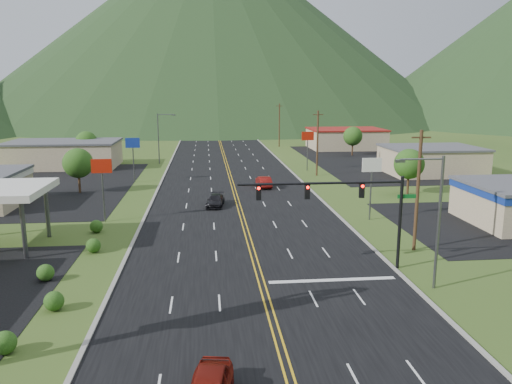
{
  "coord_description": "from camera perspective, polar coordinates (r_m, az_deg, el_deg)",
  "views": [
    {
      "loc": [
        -3.67,
        -20.31,
        13.17
      ],
      "look_at": [
        0.58,
        21.51,
        4.5
      ],
      "focal_mm": 35.0,
      "sensor_mm": 36.0,
      "label": 1
    }
  ],
  "objects": [
    {
      "name": "streetlight_east",
      "position": [
        34.68,
        19.75,
        -2.36
      ],
      "size": [
        3.28,
        0.25,
        9.0
      ],
      "color": "#59595E",
      "rests_on": "ground"
    },
    {
      "name": "ground",
      "position": [
        24.48,
        4.01,
        -20.92
      ],
      "size": [
        500.0,
        500.0,
        0.0
      ],
      "primitive_type": "plane",
      "color": "#324B1B",
      "rests_on": "ground"
    },
    {
      "name": "car_red_far",
      "position": [
        68.14,
        0.89,
        1.16
      ],
      "size": [
        1.87,
        4.69,
        1.52
      ],
      "primitive_type": "imported",
      "rotation": [
        0.0,
        0.0,
        3.2
      ],
      "color": "maroon",
      "rests_on": "ground"
    },
    {
      "name": "utility_pole_d",
      "position": [
        156.46,
        0.51,
        8.7
      ],
      "size": [
        1.6,
        0.28,
        10.0
      ],
      "color": "#382314",
      "rests_on": "ground"
    },
    {
      "name": "tree_east_b",
      "position": [
        103.11,
        11.01,
        6.28
      ],
      "size": [
        3.84,
        3.84,
        5.82
      ],
      "color": "#382314",
      "rests_on": "ground"
    },
    {
      "name": "tree_west_a",
      "position": [
        67.95,
        -19.68,
        3.12
      ],
      "size": [
        3.84,
        3.84,
        5.82
      ],
      "color": "#382314",
      "rests_on": "ground"
    },
    {
      "name": "curb_east",
      "position": [
        27.87,
        26.16,
        -17.83
      ],
      "size": [
        0.3,
        460.0,
        0.14
      ],
      "primitive_type": "cube",
      "color": "gray",
      "rests_on": "ground"
    },
    {
      "name": "road",
      "position": [
        24.48,
        4.01,
        -20.92
      ],
      "size": [
        20.0,
        460.0,
        0.04
      ],
      "primitive_type": "cube",
      "color": "black",
      "rests_on": "ground"
    },
    {
      "name": "utility_pole_a",
      "position": [
        42.74,
        18.0,
        0.23
      ],
      "size": [
        1.6,
        0.28,
        10.0
      ],
      "color": "#382314",
      "rests_on": "ground"
    },
    {
      "name": "tree_east_a",
      "position": [
        66.2,
        17.1,
        3.08
      ],
      "size": [
        3.84,
        3.84,
        5.82
      ],
      "color": "#382314",
      "rests_on": "ground"
    },
    {
      "name": "traffic_signal",
      "position": [
        36.62,
        10.44,
        -0.9
      ],
      "size": [
        13.1,
        0.43,
        7.0
      ],
      "color": "black",
      "rests_on": "ground"
    },
    {
      "name": "tree_west_b",
      "position": [
        95.19,
        -18.81,
        5.44
      ],
      "size": [
        3.84,
        3.84,
        5.82
      ],
      "color": "#382314",
      "rests_on": "ground"
    },
    {
      "name": "building_east_mid",
      "position": [
        84.05,
        19.4,
        3.46
      ],
      "size": [
        14.4,
        11.4,
        4.3
      ],
      "color": "#CEB38F",
      "rests_on": "ground"
    },
    {
      "name": "pole_sign_east_b",
      "position": [
        82.42,
        5.92,
        5.94
      ],
      "size": [
        2.0,
        0.18,
        6.4
      ],
      "color": "#59595E",
      "rests_on": "ground"
    },
    {
      "name": "car_dark_mid",
      "position": [
        57.24,
        -4.66,
        -1.03
      ],
      "size": [
        2.44,
        4.65,
        1.29
      ],
      "primitive_type": "imported",
      "rotation": [
        0.0,
        0.0,
        -0.15
      ],
      "color": "black",
      "rests_on": "ground"
    },
    {
      "name": "building_east_far",
      "position": [
        115.28,
        10.22,
        6.04
      ],
      "size": [
        16.4,
        12.4,
        4.5
      ],
      "color": "#CEB38F",
      "rests_on": "ground"
    },
    {
      "name": "pole_sign_west_b",
      "position": [
        73.49,
        -13.9,
        4.97
      ],
      "size": [
        2.0,
        0.18,
        6.4
      ],
      "color": "#59595E",
      "rests_on": "ground"
    },
    {
      "name": "streetlight_west",
      "position": [
        91.01,
        -10.9,
        6.41
      ],
      "size": [
        3.28,
        0.25,
        9.0
      ],
      "color": "#59595E",
      "rests_on": "ground"
    },
    {
      "name": "pole_sign_east_a",
      "position": [
        51.74,
        13.08,
        2.33
      ],
      "size": [
        2.0,
        0.18,
        6.4
      ],
      "color": "#59595E",
      "rests_on": "ground"
    },
    {
      "name": "pole_sign_west_a",
      "position": [
        51.99,
        -17.2,
        2.15
      ],
      "size": [
        2.0,
        0.18,
        6.4
      ],
      "color": "#59595E",
      "rests_on": "ground"
    },
    {
      "name": "mountain_n",
      "position": [
        242.12,
        -5.17,
        18.57
      ],
      "size": [
        220.0,
        220.0,
        85.0
      ],
      "primitive_type": "cone",
      "color": "#1D3719",
      "rests_on": "ground"
    },
    {
      "name": "utility_pole_b",
      "position": [
        77.66,
        7.03,
        5.62
      ],
      "size": [
        1.6,
        0.28,
        10.0
      ],
      "color": "#382314",
      "rests_on": "ground"
    },
    {
      "name": "utility_pole_c",
      "position": [
        116.86,
        2.68,
        7.69
      ],
      "size": [
        1.6,
        0.28,
        10.0
      ],
      "color": "#382314",
      "rests_on": "ground"
    },
    {
      "name": "building_west_far",
      "position": [
        92.24,
        -21.11,
        4.08
      ],
      "size": [
        18.4,
        11.4,
        4.5
      ],
      "color": "#CEB38F",
      "rests_on": "ground"
    }
  ]
}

